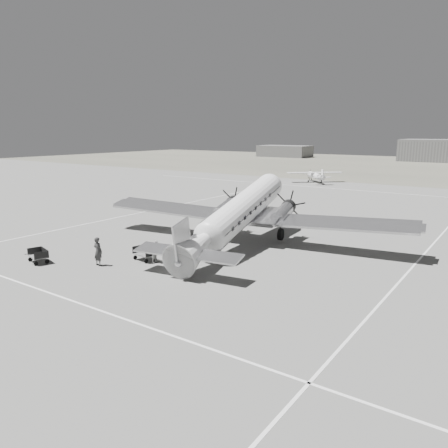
{
  "coord_description": "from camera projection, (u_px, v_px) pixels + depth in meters",
  "views": [
    {
      "loc": [
        17.7,
        -27.69,
        9.11
      ],
      "look_at": [
        -0.77,
        -1.14,
        2.2
      ],
      "focal_mm": 35.0,
      "sensor_mm": 36.0,
      "label": 1
    }
  ],
  "objects": [
    {
      "name": "ground",
      "position": [
        240.0,
        250.0,
        34.02
      ],
      "size": [
        260.0,
        260.0,
        0.0
      ],
      "primitive_type": "plane",
      "color": "slate",
      "rests_on": "ground"
    },
    {
      "name": "taxi_line_near",
      "position": [
        96.0,
        309.0,
        22.78
      ],
      "size": [
        60.0,
        0.15,
        0.01
      ],
      "primitive_type": "cube",
      "color": "white",
      "rests_on": "ground"
    },
    {
      "name": "taxi_line_right",
      "position": [
        402.0,
        279.0,
        27.32
      ],
      "size": [
        0.15,
        80.0,
        0.01
      ],
      "primitive_type": "cube",
      "color": "white",
      "rests_on": "ground"
    },
    {
      "name": "taxi_line_left",
      "position": [
        159.0,
        209.0,
        52.1
      ],
      "size": [
        0.15,
        60.0,
        0.01
      ],
      "primitive_type": "cube",
      "color": "white",
      "rests_on": "ground"
    },
    {
      "name": "taxi_line_horizon",
      "position": [
        383.0,
        192.0,
        66.13
      ],
      "size": [
        90.0,
        0.15,
        0.01
      ],
      "primitive_type": "cube",
      "color": "white",
      "rests_on": "ground"
    },
    {
      "name": "grass_infield",
      "position": [
        443.0,
        168.0,
        110.28
      ],
      "size": [
        260.0,
        90.0,
        0.01
      ],
      "primitive_type": "cube",
      "color": "#646254",
      "rests_on": "ground"
    },
    {
      "name": "shed_secondary",
      "position": [
        285.0,
        151.0,
        156.64
      ],
      "size": [
        18.0,
        10.0,
        4.0
      ],
      "primitive_type": "cube",
      "color": "slate",
      "rests_on": "ground"
    },
    {
      "name": "dc3_airliner",
      "position": [
        238.0,
        215.0,
        34.6
      ],
      "size": [
        29.71,
        22.82,
        5.16
      ],
      "primitive_type": null,
      "rotation": [
        0.0,
        0.0,
        0.16
      ],
      "color": "silver",
      "rests_on": "ground"
    },
    {
      "name": "light_plane_left",
      "position": [
        315.0,
        177.0,
        78.73
      ],
      "size": [
        12.91,
        12.7,
        2.08
      ],
      "primitive_type": null,
      "rotation": [
        0.0,
        0.0,
        0.71
      ],
      "color": "white",
      "rests_on": "ground"
    },
    {
      "name": "baggage_cart_near",
      "position": [
        145.0,
        254.0,
        31.29
      ],
      "size": [
        1.87,
        1.45,
        0.96
      ],
      "primitive_type": null,
      "rotation": [
        0.0,
        0.0,
        -0.15
      ],
      "color": "slate",
      "rests_on": "ground"
    },
    {
      "name": "baggage_cart_far",
      "position": [
        38.0,
        256.0,
        30.77
      ],
      "size": [
        1.96,
        1.61,
        0.96
      ],
      "primitive_type": null,
      "rotation": [
        0.0,
        0.0,
        -0.28
      ],
      "color": "slate",
      "rests_on": "ground"
    },
    {
      "name": "ground_crew",
      "position": [
        98.0,
        251.0,
        29.97
      ],
      "size": [
        0.74,
        0.5,
        2.01
      ],
      "primitive_type": "imported",
      "rotation": [
        0.0,
        0.0,
        3.16
      ],
      "color": "#2C2C2C",
      "rests_on": "ground"
    },
    {
      "name": "ramp_agent",
      "position": [
        156.0,
        252.0,
        30.68
      ],
      "size": [
        0.74,
        0.87,
        1.59
      ],
      "primitive_type": "imported",
      "rotation": [
        0.0,
        0.0,
        1.77
      ],
      "color": "#B5B5B3",
      "rests_on": "ground"
    },
    {
      "name": "passenger",
      "position": [
        176.0,
        246.0,
        32.03
      ],
      "size": [
        0.72,
        0.9,
        1.62
      ],
      "primitive_type": "imported",
      "rotation": [
        0.0,
        0.0,
        1.86
      ],
      "color": "silver",
      "rests_on": "ground"
    }
  ]
}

